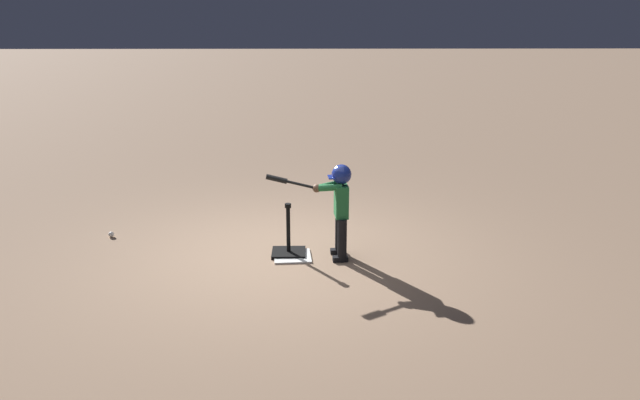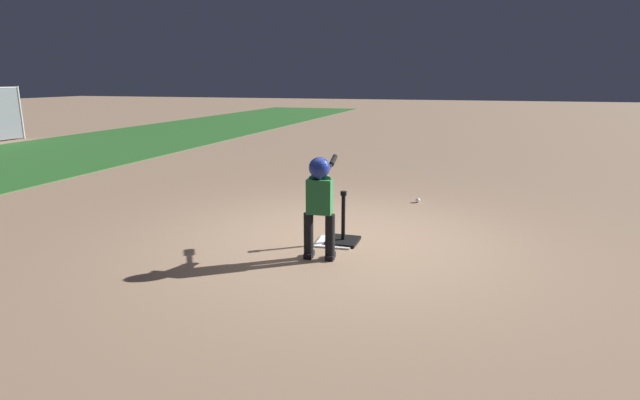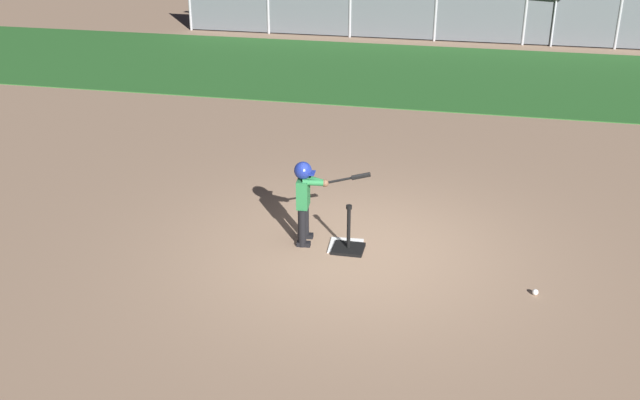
% 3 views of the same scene
% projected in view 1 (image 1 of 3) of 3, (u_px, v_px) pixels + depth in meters
% --- Properties ---
extents(ground_plane, '(90.00, 90.00, 0.00)m').
position_uv_depth(ground_plane, '(278.00, 254.00, 7.62)').
color(ground_plane, '#93755B').
extents(home_plate, '(0.47, 0.47, 0.02)m').
position_uv_depth(home_plate, '(292.00, 256.00, 7.52)').
color(home_plate, white).
rests_on(home_plate, ground_plane).
extents(batting_tee, '(0.41, 0.37, 0.65)m').
position_uv_depth(batting_tee, '(289.00, 247.00, 7.58)').
color(batting_tee, black).
rests_on(batting_tee, ground_plane).
extents(batter_child, '(0.99, 0.37, 1.15)m').
position_uv_depth(batter_child, '(338.00, 200.00, 7.30)').
color(batter_child, black).
rests_on(batter_child, ground_plane).
extents(baseball, '(0.07, 0.07, 0.07)m').
position_uv_depth(baseball, '(111.00, 234.00, 8.18)').
color(baseball, white).
rests_on(baseball, ground_plane).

